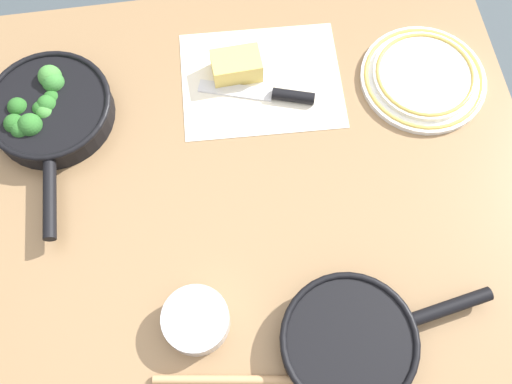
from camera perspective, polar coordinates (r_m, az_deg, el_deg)
The scene contains 10 objects.
ground_plane at distance 1.81m, azimuth 0.00°, elevation -9.73°, with size 14.00×14.00×0.00m, color #424C51.
dining_table_red at distance 1.15m, azimuth 0.00°, elevation -2.06°, with size 1.08×0.99×0.77m.
skillet_broccoli at distance 1.19m, azimuth -19.97°, elevation 7.73°, with size 0.24×0.39×0.07m.
skillet_eggs at distance 0.98m, azimuth 9.44°, elevation -14.54°, with size 0.37×0.23×0.05m.
wooden_spoon at distance 0.98m, azimuth 2.83°, elevation -18.28°, with size 0.35×0.08×0.02m.
parchment_sheet at distance 1.19m, azimuth 0.53°, elevation 11.15°, with size 0.34×0.27×0.00m.
grater_knife at distance 1.16m, azimuth 1.76°, elevation 9.75°, with size 0.23×0.09×0.02m.
cheese_block at distance 1.18m, azimuth -2.13°, elevation 12.46°, with size 0.10×0.07×0.05m.
dinner_plate_stack at distance 1.23m, azimuth 16.44°, elevation 10.98°, with size 0.26×0.26×0.03m.
prep_bowl_steel at distance 0.99m, azimuth -6.01°, elevation -12.65°, with size 0.11×0.11×0.05m.
Camera 1 is at (0.06, 0.40, 1.76)m, focal length 40.00 mm.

